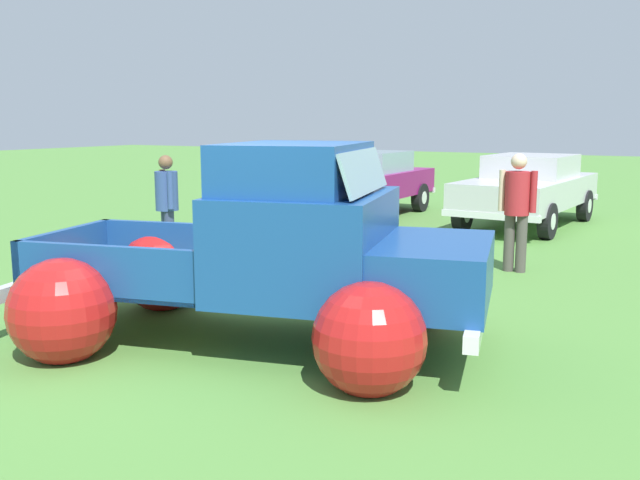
% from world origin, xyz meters
% --- Properties ---
extents(ground_plane, '(80.00, 80.00, 0.00)m').
position_xyz_m(ground_plane, '(0.00, 0.00, 0.00)').
color(ground_plane, '#548C3D').
extents(vintage_pickup_truck, '(4.93, 3.55, 1.96)m').
position_xyz_m(vintage_pickup_truck, '(0.38, 0.09, 0.76)').
color(vintage_pickup_truck, black).
rests_on(vintage_pickup_truck, ground).
extents(show_car_0, '(1.83, 4.17, 1.43)m').
position_xyz_m(show_car_0, '(-2.90, 8.81, 0.78)').
color(show_car_0, black).
rests_on(show_car_0, ground).
extents(show_car_1, '(2.11, 4.48, 1.43)m').
position_xyz_m(show_car_1, '(0.63, 9.02, 0.78)').
color(show_car_1, black).
rests_on(show_car_1, ground).
extents(spectator_0, '(0.49, 0.47, 1.61)m').
position_xyz_m(spectator_0, '(-3.27, 2.67, 0.91)').
color(spectator_0, navy).
rests_on(spectator_0, ground).
extents(spectator_1, '(0.53, 0.34, 1.67)m').
position_xyz_m(spectator_1, '(1.51, 4.50, 0.95)').
color(spectator_1, '#4C4742').
rests_on(spectator_1, ground).
extents(lane_cone_0, '(0.36, 0.36, 0.63)m').
position_xyz_m(lane_cone_0, '(-1.45, 2.82, 0.31)').
color(lane_cone_0, black).
rests_on(lane_cone_0, ground).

